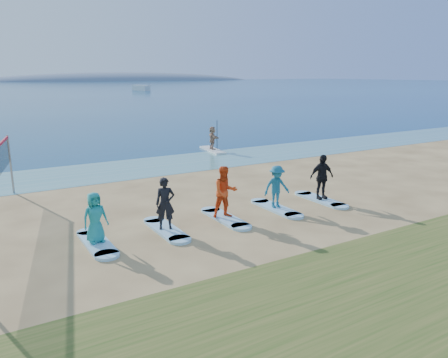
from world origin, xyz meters
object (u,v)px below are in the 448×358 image
student_0 (95,217)px  student_4 (322,177)px  surfboard_1 (166,230)px  surfboard_2 (225,218)px  student_2 (225,192)px  student_3 (277,187)px  boat_offshore_b (141,91)px  paddleboarder (212,138)px  surfboard_4 (320,200)px  surfboard_3 (276,208)px  student_1 (165,203)px  surfboard_0 (97,243)px  paddleboard (213,150)px

student_0 → student_4: (8.99, 0.00, 0.13)m
surfboard_1 → surfboard_2: 2.25m
student_2 → student_3: student_2 is taller
student_4 → boat_offshore_b: bearing=82.0°
paddleboarder → student_2: bearing=160.9°
student_3 → surfboard_4: size_ratio=0.73×
surfboard_3 → student_4: student_4 is taller
student_0 → surfboard_2: size_ratio=0.70×
student_3 → paddleboarder: bearing=79.3°
boat_offshore_b → student_1: student_1 is taller
surfboard_2 → surfboard_1: bearing=180.0°
surfboard_0 → student_2: size_ratio=1.21×
paddleboard → student_2: bearing=-110.4°
surfboard_2 → student_2: student_2 is taller
boat_offshore_b → student_4: (-35.15, -114.20, 0.99)m
surfboard_1 → student_1: size_ratio=1.30×
paddleboarder → surfboard_0: size_ratio=0.68×
student_1 → surfboard_3: bearing=20.5°
boat_offshore_b → surfboard_2: boat_offshore_b is taller
surfboard_3 → student_2: bearing=180.0°
paddleboard → student_4: student_4 is taller
surfboard_3 → surfboard_4: bearing=0.0°
surfboard_2 → surfboard_3: size_ratio=1.00×
paddleboard → surfboard_0: paddleboard is taller
surfboard_2 → boat_offshore_b: bearing=70.9°
student_1 → surfboard_3: 4.58m
boat_offshore_b → student_4: size_ratio=3.61×
surfboard_3 → surfboard_2: bearing=180.0°
paddleboard → surfboard_1: 15.14m
student_2 → student_3: size_ratio=1.14×
boat_offshore_b → student_3: bearing=-122.8°
student_0 → student_4: size_ratio=0.85×
student_3 → surfboard_1: bearing=-171.7°
student_3 → student_2: bearing=-171.7°
surfboard_2 → student_1: bearing=180.0°
student_1 → paddleboard: bearing=75.2°
student_0 → student_1: size_ratio=0.91×
paddleboarder → surfboard_2: 13.99m
student_0 → student_1: student_1 is taller
student_4 → student_3: bearing=-170.9°
boat_offshore_b → student_1: 121.64m
surfboard_1 → student_4: (6.74, 0.00, 0.94)m
paddleboarder → paddleboard: bearing=0.0°
student_0 → boat_offshore_b: bearing=61.1°
surfboard_1 → paddleboarder: bearing=54.8°
surfboard_4 → surfboard_0: bearing=180.0°
boat_offshore_b → surfboard_4: (-35.15, -114.20, 0.04)m
paddleboard → student_2: 14.00m
surfboard_2 → surfboard_4: bearing=0.0°
paddleboarder → surfboard_2: size_ratio=0.68×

